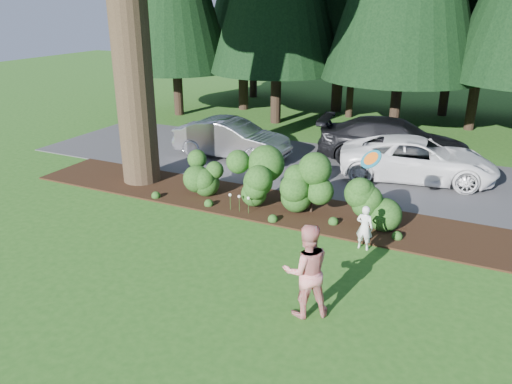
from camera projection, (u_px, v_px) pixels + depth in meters
ground at (206, 249)px, 12.51m from camera, size 80.00×80.00×0.00m
mulch_bed at (261, 204)px, 15.23m from camera, size 16.00×2.50×0.05m
driveway at (309, 165)px, 18.81m from camera, size 22.00×6.00×0.03m
shrub_row at (283, 185)px, 14.55m from camera, size 6.53×1.60×1.61m
lily_cluster at (239, 197)px, 14.47m from camera, size 0.69×0.09×0.57m
car_silver_wagon at (231, 139)px, 19.47m from camera, size 4.58×1.63×1.51m
car_white_suv at (418, 159)px, 17.07m from camera, size 5.54×3.24×1.45m
car_dark_suv at (394, 141)px, 18.85m from camera, size 5.92×2.96×1.65m
child at (365, 228)px, 12.35m from camera, size 0.45×0.31×1.16m
adult at (306, 271)px, 9.62m from camera, size 1.19×1.13×1.93m
frisbee at (371, 159)px, 11.55m from camera, size 0.61×0.45×0.53m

